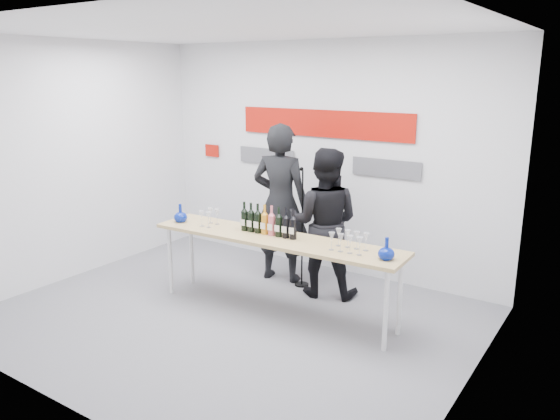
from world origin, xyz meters
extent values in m
plane|color=slate|center=(0.00, 0.00, 0.00)|extent=(5.00, 5.00, 0.00)
cube|color=silver|center=(0.00, 2.00, 1.50)|extent=(5.00, 0.04, 3.00)
cube|color=#AE1107|center=(0.00, 1.97, 1.95)|extent=(2.50, 0.02, 0.35)
cube|color=#59595E|center=(-0.90, 1.97, 1.45)|extent=(0.90, 0.02, 0.22)
cube|color=#59595E|center=(0.90, 1.97, 1.45)|extent=(0.90, 0.02, 0.22)
cube|color=#AE1107|center=(-1.90, 1.97, 1.45)|extent=(0.25, 0.02, 0.18)
cube|color=#D6BB73|center=(0.32, 0.40, 0.85)|extent=(2.92, 0.70, 0.04)
cylinder|color=silver|center=(-1.03, 0.15, 0.42)|extent=(0.05, 0.05, 0.83)
cylinder|color=silver|center=(1.68, 0.26, 0.42)|extent=(0.05, 0.05, 0.83)
cylinder|color=silver|center=(-1.04, 0.54, 0.42)|extent=(0.05, 0.05, 0.83)
cylinder|color=silver|center=(1.67, 0.65, 0.42)|extent=(0.05, 0.05, 0.83)
imported|color=black|center=(-0.20, 1.28, 1.00)|extent=(0.81, 0.61, 2.00)
imported|color=black|center=(0.50, 1.16, 0.88)|extent=(1.03, 0.91, 1.76)
cylinder|color=black|center=(0.16, 1.23, 0.01)|extent=(0.18, 0.18, 0.02)
cylinder|color=black|center=(0.16, 1.23, 0.73)|extent=(0.02, 0.02, 1.46)
sphere|color=black|center=(0.16, 1.20, 1.48)|extent=(0.05, 0.05, 0.05)
camera|label=1|loc=(3.50, -4.24, 2.59)|focal=35.00mm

